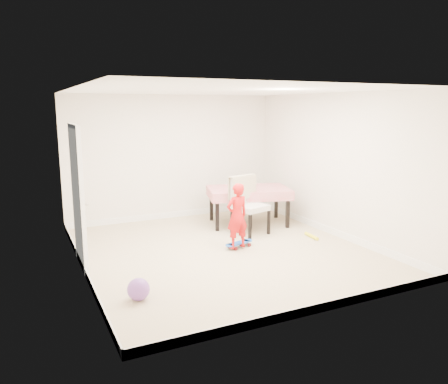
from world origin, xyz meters
name	(u,v)px	position (x,y,z in m)	size (l,w,h in m)	color
ground	(224,251)	(0.00, 0.00, 0.00)	(5.00, 5.00, 0.00)	tan
ceiling	(224,92)	(0.00, 0.00, 2.58)	(4.50, 5.00, 0.04)	white
wall_back	(173,157)	(0.00, 2.48, 1.30)	(4.50, 0.04, 2.60)	silver
wall_front	(321,204)	(0.00, -2.48, 1.30)	(4.50, 0.04, 2.60)	silver
wall_left	(79,184)	(-2.23, 0.00, 1.30)	(0.04, 5.00, 2.60)	silver
wall_right	(334,165)	(2.23, 0.00, 1.30)	(0.04, 5.00, 2.60)	silver
door	(78,199)	(-2.22, 0.30, 1.02)	(0.10, 0.94, 2.11)	white
baseboard_back	(174,214)	(0.00, 2.49, 0.06)	(4.50, 0.02, 0.12)	white
baseboard_front	(317,308)	(0.00, -2.49, 0.06)	(4.50, 0.02, 0.12)	white
baseboard_left	(84,268)	(-2.24, 0.00, 0.06)	(0.02, 5.00, 0.12)	white
baseboard_right	(331,231)	(2.24, 0.00, 0.06)	(0.02, 5.00, 0.12)	white
dining_table	(248,206)	(1.18, 1.32, 0.37)	(1.59, 1.00, 0.75)	red
dining_chair	(250,206)	(0.87, 0.67, 0.54)	(0.59, 0.67, 1.09)	silver
skateboard	(239,245)	(0.31, 0.05, 0.04)	(0.57, 0.21, 0.09)	blue
child	(237,218)	(0.22, -0.04, 0.55)	(0.40, 0.26, 1.09)	red
balloon	(138,289)	(-1.76, -1.25, 0.14)	(0.28, 0.28, 0.28)	purple
foam_toy	(311,236)	(1.76, -0.03, 0.03)	(0.06, 0.06, 0.40)	#FFF91A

